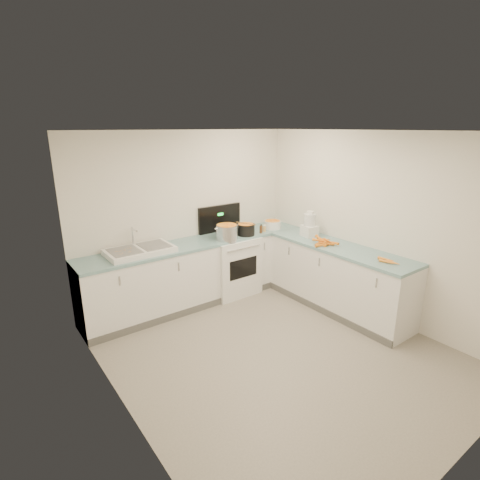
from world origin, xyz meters
TOP-DOWN VIEW (x-y plane):
  - floor at (0.00, 0.00)m, footprint 3.50×4.00m
  - ceiling at (0.00, 0.00)m, footprint 3.50×4.00m
  - wall_back at (0.00, 2.00)m, footprint 3.50×0.00m
  - wall_front at (0.00, -2.00)m, footprint 3.50×0.00m
  - wall_left at (-1.75, 0.00)m, footprint 0.00×4.00m
  - wall_right at (1.75, 0.00)m, footprint 0.00×4.00m
  - counter_back at (0.00, 1.70)m, footprint 3.50×0.62m
  - counter_right at (1.45, 0.30)m, footprint 0.62×2.20m
  - stove at (0.55, 1.69)m, footprint 0.76×0.65m
  - sink at (-0.90, 1.70)m, footprint 0.86×0.52m
  - steel_pot at (0.38, 1.54)m, footprint 0.41×0.41m
  - black_pot at (0.75, 1.55)m, footprint 0.35×0.35m
  - wooden_spoon at (0.75, 1.55)m, footprint 0.14×0.32m
  - mixing_bowl at (1.34, 1.60)m, footprint 0.36×0.36m
  - extract_bottle at (1.00, 1.49)m, footprint 0.05×0.05m
  - spice_jar at (1.11, 1.53)m, footprint 0.05×0.05m
  - food_processor at (1.47, 0.92)m, footprint 0.23×0.26m
  - carrot_pile at (1.34, 0.50)m, footprint 0.36×0.40m
  - peeled_carrots at (1.41, -0.46)m, footprint 0.15×0.31m
  - peelings at (-1.11, 1.70)m, footprint 0.23×0.27m

SIDE VIEW (x-z plane):
  - floor at x=0.00m, z-range 0.00..0.00m
  - counter_back at x=0.00m, z-range 0.00..0.94m
  - counter_right at x=1.45m, z-range 0.00..0.94m
  - stove at x=0.55m, z-range -0.21..1.15m
  - peeled_carrots at x=1.41m, z-range 0.94..0.98m
  - carrot_pile at x=1.34m, z-range 0.93..1.02m
  - sink at x=-0.90m, z-range 0.82..1.13m
  - spice_jar at x=1.11m, z-range 0.94..1.03m
  - extract_bottle at x=1.00m, z-range 0.94..1.06m
  - mixing_bowl at x=1.34m, z-range 0.94..1.07m
  - black_pot at x=0.75m, z-range 0.92..1.11m
  - peelings at x=-1.11m, z-range 1.01..1.02m
  - steel_pot at x=0.38m, z-range 0.92..1.16m
  - food_processor at x=1.47m, z-range 0.91..1.30m
  - wooden_spoon at x=0.75m, z-range 1.12..1.13m
  - wall_back at x=0.00m, z-range 0.00..2.50m
  - wall_front at x=0.00m, z-range 0.00..2.50m
  - wall_left at x=-1.75m, z-range 0.00..2.50m
  - wall_right at x=1.75m, z-range 0.00..2.50m
  - ceiling at x=0.00m, z-range 2.50..2.50m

